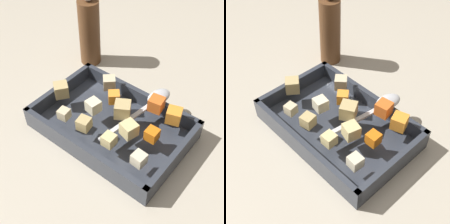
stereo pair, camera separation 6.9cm
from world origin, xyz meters
The scene contains 17 objects.
ground_plane centered at (0.00, 0.00, 0.00)m, with size 4.00×4.00×0.00m, color #BCB29E.
baking_dish centered at (0.01, -0.01, 0.02)m, with size 0.33×0.22×0.05m.
carrot_chunk_corner_ne centered at (-0.05, -0.09, 0.07)m, with size 0.03×0.03×0.03m, color orange.
carrot_chunk_under_handle centered at (0.03, -0.05, 0.06)m, with size 0.03×0.03×0.03m, color orange.
carrot_chunk_heap_top centered at (-0.10, -0.08, 0.07)m, with size 0.03×0.03×0.03m, color orange.
carrot_chunk_rim_edge centered at (-0.09, -0.01, 0.06)m, with size 0.02×0.02×0.02m, color orange.
potato_chunk_center centered at (-0.03, 0.05, 0.06)m, with size 0.02×0.02×0.02m, color #E0CC89.
potato_chunk_far_right centered at (0.09, 0.06, 0.06)m, with size 0.02×0.02×0.02m, color beige.
potato_chunk_heap_side centered at (0.07, -0.08, 0.07)m, with size 0.03×0.03×0.03m, color beige.
potato_chunk_mid_right centered at (-0.05, 0.01, 0.07)m, with size 0.03×0.03×0.03m, color #E0CC89.
potato_chunk_front_center centered at (0.05, 0.00, 0.07)m, with size 0.03×0.03×0.03m, color beige.
potato_chunk_near_left centered at (0.14, 0.01, 0.07)m, with size 0.03×0.03×0.03m, color tan.
potato_chunk_corner_sw centered at (0.03, 0.05, 0.07)m, with size 0.03×0.03×0.03m, color tan.
potato_chunk_corner_nw centered at (-0.01, -0.03, 0.07)m, with size 0.03×0.03×0.03m, color tan.
parsnip_chunk_near_right centered at (-0.11, 0.05, 0.06)m, with size 0.02×0.02×0.02m, color beige.
serving_spoon centered at (-0.04, -0.10, 0.06)m, with size 0.06×0.21×0.02m.
pepper_mill centered at (0.23, -0.19, 0.09)m, with size 0.06×0.06×0.21m.
Camera 2 is at (-0.34, 0.32, 0.56)m, focal length 51.61 mm.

